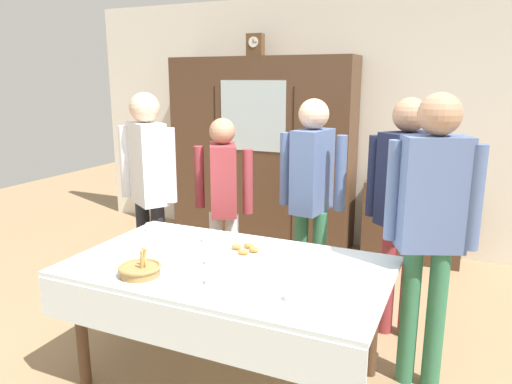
{
  "coord_description": "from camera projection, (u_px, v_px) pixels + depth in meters",
  "views": [
    {
      "loc": [
        1.23,
        -2.56,
        1.84
      ],
      "look_at": [
        0.0,
        0.2,
        1.12
      ],
      "focal_mm": 33.64,
      "sensor_mm": 36.0,
      "label": 1
    }
  ],
  "objects": [
    {
      "name": "tea_cup_near_left",
      "position": [
        208.0,
        239.0,
        3.19
      ],
      "size": [
        0.13,
        0.13,
        0.06
      ],
      "color": "white",
      "rests_on": "dining_table"
    },
    {
      "name": "person_by_cabinet",
      "position": [
        404.0,
        195.0,
        3.31
      ],
      "size": [
        0.52,
        0.4,
        1.71
      ],
      "color": "#933338",
      "rests_on": "ground"
    },
    {
      "name": "tea_cup_back_edge",
      "position": [
        151.0,
        228.0,
        3.42
      ],
      "size": [
        0.13,
        0.13,
        0.06
      ],
      "color": "silver",
      "rests_on": "dining_table"
    },
    {
      "name": "back_wall",
      "position": [
        347.0,
        124.0,
        5.23
      ],
      "size": [
        6.4,
        0.1,
        2.7
      ],
      "primitive_type": "cube",
      "color": "silver",
      "rests_on": "ground"
    },
    {
      "name": "person_behind_table_left",
      "position": [
        223.0,
        194.0,
        3.88
      ],
      "size": [
        0.52,
        0.41,
        1.53
      ],
      "color": "silver",
      "rests_on": "ground"
    },
    {
      "name": "tea_cup_far_left",
      "position": [
        211.0,
        261.0,
        2.81
      ],
      "size": [
        0.13,
        0.13,
        0.06
      ],
      "color": "white",
      "rests_on": "dining_table"
    },
    {
      "name": "spoon_front_edge",
      "position": [
        366.0,
        284.0,
        2.55
      ],
      "size": [
        0.12,
        0.02,
        0.01
      ],
      "color": "silver",
      "rests_on": "dining_table"
    },
    {
      "name": "mantel_clock",
      "position": [
        255.0,
        45.0,
        5.16
      ],
      "size": [
        0.18,
        0.11,
        0.24
      ],
      "color": "brown",
      "rests_on": "wall_cabinet"
    },
    {
      "name": "person_behind_table_right",
      "position": [
        431.0,
        214.0,
        2.72
      ],
      "size": [
        0.52,
        0.32,
        1.77
      ],
      "color": "#33704C",
      "rests_on": "ground"
    },
    {
      "name": "wall_cabinet",
      "position": [
        261.0,
        151.0,
        5.4
      ],
      "size": [
        2.09,
        0.46,
        2.06
      ],
      "color": "#4C3321",
      "rests_on": "ground"
    },
    {
      "name": "ground_plane",
      "position": [
        244.0,
        362.0,
        3.19
      ],
      "size": [
        12.0,
        12.0,
        0.0
      ],
      "primitive_type": "plane",
      "color": "#997A56",
      "rests_on": "ground"
    },
    {
      "name": "tea_cup_far_right",
      "position": [
        180.0,
        238.0,
        3.21
      ],
      "size": [
        0.13,
        0.13,
        0.06
      ],
      "color": "white",
      "rests_on": "dining_table"
    },
    {
      "name": "pastry_plate",
      "position": [
        245.0,
        251.0,
        3.01
      ],
      "size": [
        0.28,
        0.28,
        0.05
      ],
      "color": "white",
      "rests_on": "dining_table"
    },
    {
      "name": "tea_cup_mid_left",
      "position": [
        293.0,
        297.0,
        2.34
      ],
      "size": [
        0.13,
        0.13,
        0.06
      ],
      "color": "silver",
      "rests_on": "dining_table"
    },
    {
      "name": "spoon_back_edge",
      "position": [
        267.0,
        294.0,
        2.43
      ],
      "size": [
        0.12,
        0.02,
        0.01
      ],
      "color": "silver",
      "rests_on": "dining_table"
    },
    {
      "name": "tea_cup_near_right",
      "position": [
        212.0,
        280.0,
        2.54
      ],
      "size": [
        0.13,
        0.13,
        0.06
      ],
      "color": "white",
      "rests_on": "dining_table"
    },
    {
      "name": "person_beside_shelf",
      "position": [
        148.0,
        178.0,
        3.81
      ],
      "size": [
        0.52,
        0.36,
        1.73
      ],
      "color": "#232328",
      "rests_on": "ground"
    },
    {
      "name": "book_stack",
      "position": [
        416.0,
        178.0,
        4.82
      ],
      "size": [
        0.15,
        0.22,
        0.1
      ],
      "color": "#B29333",
      "rests_on": "bookshelf_low"
    },
    {
      "name": "person_near_right_end",
      "position": [
        312.0,
        186.0,
        3.65
      ],
      "size": [
        0.52,
        0.39,
        1.69
      ],
      "color": "#33704C",
      "rests_on": "ground"
    },
    {
      "name": "bookshelf_low",
      "position": [
        413.0,
        222.0,
        4.92
      ],
      "size": [
        0.97,
        0.35,
        0.8
      ],
      "color": "#4C3321",
      "rests_on": "ground"
    },
    {
      "name": "dining_table",
      "position": [
        226.0,
        281.0,
        2.82
      ],
      "size": [
        1.86,
        1.09,
        0.77
      ],
      "color": "#4C3321",
      "rests_on": "ground"
    },
    {
      "name": "bread_basket",
      "position": [
        140.0,
        270.0,
        2.66
      ],
      "size": [
        0.24,
        0.24,
        0.16
      ],
      "color": "#9E7542",
      "rests_on": "dining_table"
    },
    {
      "name": "spoon_near_left",
      "position": [
        263.0,
        270.0,
        2.73
      ],
      "size": [
        0.12,
        0.02,
        0.01
      ],
      "color": "silver",
      "rests_on": "dining_table"
    }
  ]
}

